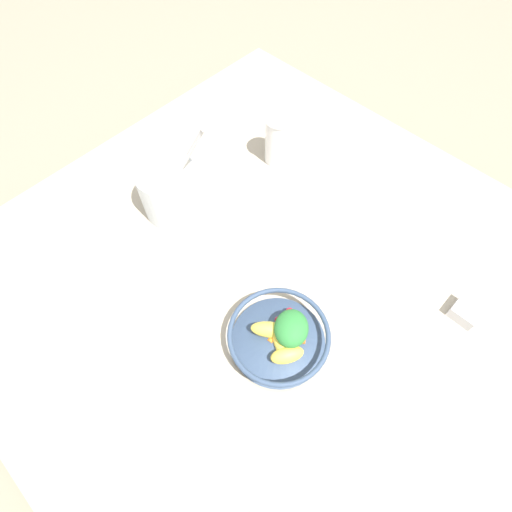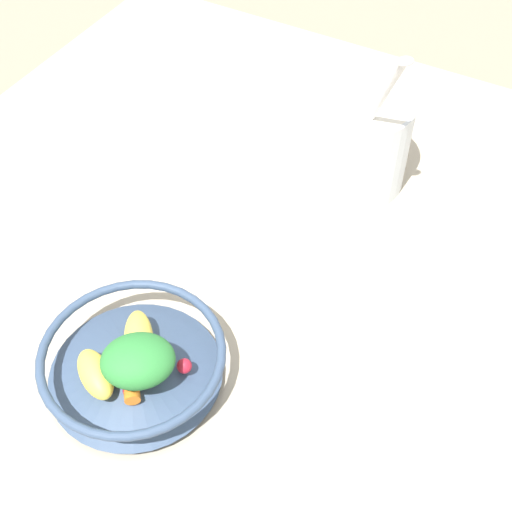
% 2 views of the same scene
% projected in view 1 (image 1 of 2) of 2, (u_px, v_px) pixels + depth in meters
% --- Properties ---
extents(ground_plane, '(6.00, 6.00, 0.00)m').
position_uv_depth(ground_plane, '(268.00, 279.00, 0.91)').
color(ground_plane, gray).
extents(countertop, '(1.18, 1.18, 0.04)m').
position_uv_depth(countertop, '(268.00, 274.00, 0.90)').
color(countertop, '#B2A893').
rests_on(countertop, ground_plane).
extents(fruit_bowl, '(0.20, 0.20, 0.09)m').
position_uv_depth(fruit_bowl, '(280.00, 337.00, 0.76)').
color(fruit_bowl, '#384C6B').
rests_on(fruit_bowl, countertop).
extents(yogurt_tub, '(0.14, 0.15, 0.26)m').
position_uv_depth(yogurt_tub, '(169.00, 189.00, 0.91)').
color(yogurt_tub, silver).
rests_on(yogurt_tub, countertop).
extents(drinking_cup, '(0.07, 0.07, 0.13)m').
position_uv_depth(drinking_cup, '(278.00, 139.00, 0.99)').
color(drinking_cup, white).
rests_on(drinking_cup, countertop).
extents(spice_jar, '(0.05, 0.05, 0.03)m').
position_uv_depth(spice_jar, '(465.00, 312.00, 0.81)').
color(spice_jar, silver).
rests_on(spice_jar, countertop).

